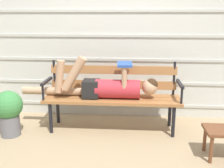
{
  "coord_description": "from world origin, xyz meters",
  "views": [
    {
      "loc": [
        0.25,
        -3.15,
        1.45
      ],
      "look_at": [
        0.0,
        0.07,
        0.61
      ],
      "focal_mm": 42.95,
      "sensor_mm": 36.0,
      "label": 1
    }
  ],
  "objects": [
    {
      "name": "park_bench",
      "position": [
        -0.0,
        0.14,
        0.48
      ],
      "size": [
        1.72,
        0.44,
        0.87
      ],
      "color": "#9E6638",
      "rests_on": "ground"
    },
    {
      "name": "ground_plane",
      "position": [
        0.0,
        0.0,
        0.0
      ],
      "size": [
        12.0,
        12.0,
        0.0
      ],
      "primitive_type": "plane",
      "color": "tan"
    },
    {
      "name": "house_siding",
      "position": [
        0.0,
        0.62,
        1.16
      ],
      "size": [
        4.49,
        0.08,
        2.33
      ],
      "color": "beige",
      "rests_on": "ground"
    },
    {
      "name": "reclining_person",
      "position": [
        -0.08,
        0.07,
        0.58
      ],
      "size": [
        1.74,
        0.26,
        0.54
      ],
      "color": "#B72D38"
    },
    {
      "name": "potted_plant",
      "position": [
        -1.23,
        -0.2,
        0.32
      ],
      "size": [
        0.35,
        0.35,
        0.57
      ],
      "color": "slate",
      "rests_on": "ground"
    }
  ]
}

